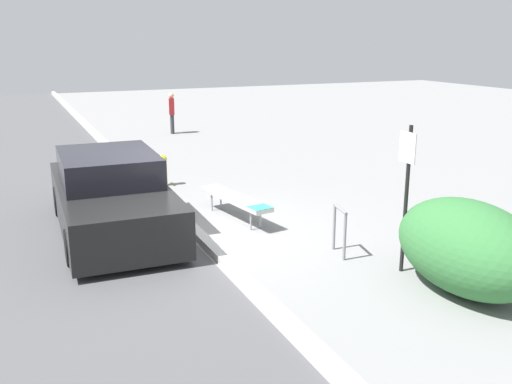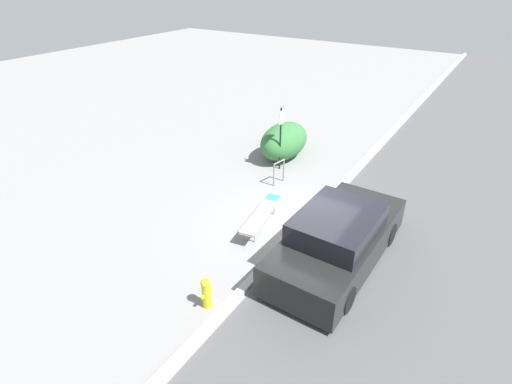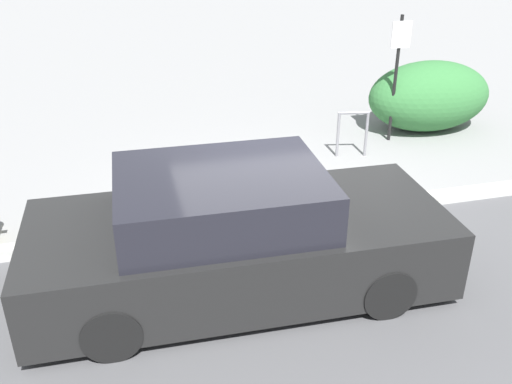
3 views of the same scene
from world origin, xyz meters
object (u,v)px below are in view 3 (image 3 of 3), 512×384
at_px(sign_post, 397,68).
at_px(bench, 220,169).
at_px(bike_rack, 353,129).
at_px(parked_car_near, 235,237).

bearing_deg(sign_post, bench, -158.37).
bearing_deg(bike_rack, bench, -160.84).
distance_m(bike_rack, parked_car_near, 4.30).
relative_size(bench, parked_car_near, 0.47).
distance_m(bench, sign_post, 3.90).
bearing_deg(bench, sign_post, 11.86).
distance_m(bench, bike_rack, 2.66).
relative_size(sign_post, parked_car_near, 0.49).
bearing_deg(bike_rack, parked_car_near, -130.83).
bearing_deg(sign_post, bike_rack, -152.50).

